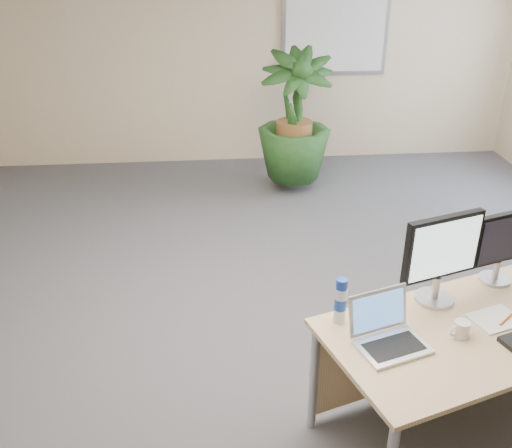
{
  "coord_description": "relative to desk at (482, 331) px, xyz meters",
  "views": [
    {
      "loc": [
        -0.38,
        -3.05,
        2.62
      ],
      "look_at": [
        -0.08,
        0.35,
        0.89
      ],
      "focal_mm": 40.0,
      "sensor_mm": 36.0,
      "label": 1
    }
  ],
  "objects": [
    {
      "name": "floor",
      "position": [
        -1.15,
        0.55,
        -0.6
      ],
      "size": [
        8.0,
        8.0,
        0.0
      ],
      "primitive_type": "plane",
      "color": "#48494E",
      "rests_on": "ground"
    },
    {
      "name": "back_wall",
      "position": [
        -1.15,
        4.55,
        0.75
      ],
      "size": [
        7.0,
        0.04,
        2.7
      ],
      "primitive_type": "cube",
      "color": "beige",
      "rests_on": "floor"
    },
    {
      "name": "whiteboard",
      "position": [
        0.05,
        4.52,
        0.95
      ],
      "size": [
        1.3,
        0.04,
        0.95
      ],
      "color": "#A1A0A5",
      "rests_on": "back_wall"
    },
    {
      "name": "desk",
      "position": [
        0.0,
        0.0,
        0.0
      ],
      "size": [
        2.14,
        1.4,
        0.76
      ],
      "color": "tan",
      "rests_on": "floor"
    },
    {
      "name": "floor_plant",
      "position": [
        -0.57,
        3.5,
        0.15
      ],
      "size": [
        0.9,
        0.9,
        1.5
      ],
      "primitive_type": "imported",
      "rotation": [
        0.0,
        0.0,
        -0.07
      ],
      "color": "#153B15",
      "rests_on": "floor"
    },
    {
      "name": "monitor_left",
      "position": [
        -0.27,
        0.1,
        0.47
      ],
      "size": [
        0.47,
        0.22,
        0.53
      ],
      "color": "#B0B1B5",
      "rests_on": "desk"
    },
    {
      "name": "monitor_right",
      "position": [
        0.17,
        0.27,
        0.42
      ],
      "size": [
        0.4,
        0.19,
        0.45
      ],
      "color": "#B0B1B5",
      "rests_on": "desk"
    },
    {
      "name": "laptop",
      "position": [
        -0.66,
        -0.23,
        0.22
      ],
      "size": [
        0.42,
        0.39,
        0.25
      ],
      "color": "silver",
      "rests_on": "desk"
    },
    {
      "name": "coffee_mug",
      "position": [
        -0.26,
        -0.23,
        0.21
      ],
      "size": [
        0.12,
        0.08,
        0.09
      ],
      "color": "white",
      "rests_on": "desk"
    },
    {
      "name": "spiral_notebook",
      "position": [
        -0.01,
        -0.11,
        0.17
      ],
      "size": [
        0.31,
        0.26,
        0.01
      ],
      "primitive_type": "cube",
      "rotation": [
        0.0,
        0.0,
        0.3
      ],
      "color": "white",
      "rests_on": "desk"
    },
    {
      "name": "orange_pen",
      "position": [
        0.04,
        -0.13,
        0.18
      ],
      "size": [
        0.13,
        0.1,
        0.01
      ],
      "primitive_type": "cylinder",
      "rotation": [
        0.0,
        1.57,
        0.67
      ],
      "color": "orange",
      "rests_on": "spiral_notebook"
    },
    {
      "name": "water_bottle",
      "position": [
        -0.86,
        -0.04,
        0.29
      ],
      "size": [
        0.07,
        0.07,
        0.27
      ],
      "color": "silver",
      "rests_on": "desk"
    }
  ]
}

